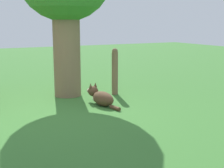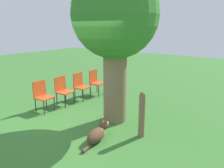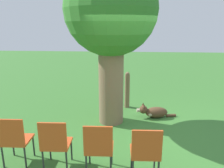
# 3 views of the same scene
# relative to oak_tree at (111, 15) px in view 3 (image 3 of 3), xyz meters

# --- Properties ---
(ground_plane) EXTENTS (30.00, 30.00, 0.00)m
(ground_plane) POSITION_rel_oak_tree_xyz_m (-0.54, -0.85, -2.54)
(ground_plane) COLOR #38702D
(oak_tree) EXTENTS (2.08, 2.08, 3.70)m
(oak_tree) POSITION_rel_oak_tree_xyz_m (0.00, 0.00, 0.00)
(oak_tree) COLOR #7A6047
(oak_tree) RESTS_ON ground_plane
(dog) EXTENTS (0.39, 1.03, 0.40)m
(dog) POSITION_rel_oak_tree_xyz_m (0.30, -1.08, -2.39)
(dog) COLOR #513823
(dog) RESTS_ON ground_plane
(fence_post) EXTENTS (0.14, 0.14, 1.05)m
(fence_post) POSITION_rel_oak_tree_xyz_m (0.99, -0.38, -2.01)
(fence_post) COLOR brown
(fence_post) RESTS_ON ground_plane
(red_chair_0) EXTENTS (0.44, 0.46, 0.89)m
(red_chair_0) POSITION_rel_oak_tree_xyz_m (-2.08, -0.68, -2.03)
(red_chair_0) COLOR #D14C1E
(red_chair_0) RESTS_ON ground_plane
(red_chair_1) EXTENTS (0.44, 0.46, 0.89)m
(red_chair_1) POSITION_rel_oak_tree_xyz_m (-2.01, 0.03, -2.03)
(red_chair_1) COLOR #D14C1E
(red_chair_1) RESTS_ON ground_plane
(red_chair_2) EXTENTS (0.44, 0.46, 0.89)m
(red_chair_2) POSITION_rel_oak_tree_xyz_m (-1.94, 0.75, -2.03)
(red_chair_2) COLOR #D14C1E
(red_chair_2) RESTS_ON ground_plane
(red_chair_3) EXTENTS (0.44, 0.46, 0.89)m
(red_chair_3) POSITION_rel_oak_tree_xyz_m (-1.87, 1.47, -2.03)
(red_chair_3) COLOR #D14C1E
(red_chair_3) RESTS_ON ground_plane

